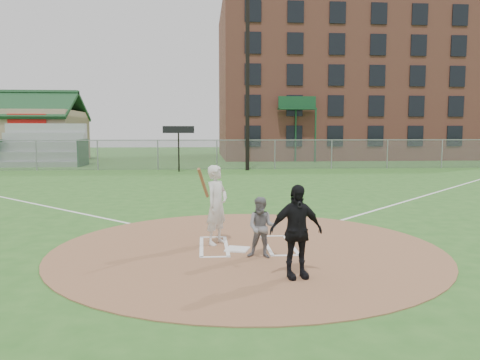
{
  "coord_description": "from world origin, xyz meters",
  "views": [
    {
      "loc": [
        -0.95,
        -9.98,
        2.53
      ],
      "look_at": [
        0.0,
        2.0,
        1.3
      ],
      "focal_mm": 35.0,
      "sensor_mm": 36.0,
      "label": 1
    }
  ],
  "objects": [
    {
      "name": "ground",
      "position": [
        0.0,
        0.0,
        0.0
      ],
      "size": [
        140.0,
        140.0,
        0.0
      ],
      "primitive_type": "plane",
      "color": "#2D6121",
      "rests_on": "ground"
    },
    {
      "name": "dirt_circle",
      "position": [
        0.0,
        0.0,
        0.01
      ],
      "size": [
        8.4,
        8.4,
        0.02
      ],
      "primitive_type": "cylinder",
      "color": "#966647",
      "rests_on": "ground"
    },
    {
      "name": "home_plate",
      "position": [
        -0.23,
        -0.21,
        0.04
      ],
      "size": [
        0.59,
        0.59,
        0.03
      ],
      "primitive_type": "cube",
      "rotation": [
        0.0,
        0.0,
        -0.32
      ],
      "color": "white",
      "rests_on": "dirt_circle"
    },
    {
      "name": "foul_line_first",
      "position": [
        9.0,
        9.0,
        0.01
      ],
      "size": [
        17.04,
        17.04,
        0.01
      ],
      "primitive_type": "cube",
      "rotation": [
        0.0,
        0.0,
        -0.79
      ],
      "color": "white",
      "rests_on": "ground"
    },
    {
      "name": "catcher",
      "position": [
        0.21,
        -0.86,
        0.63
      ],
      "size": [
        0.69,
        0.6,
        1.23
      ],
      "primitive_type": "imported",
      "rotation": [
        0.0,
        0.0,
        -0.26
      ],
      "color": "slate",
      "rests_on": "dirt_circle"
    },
    {
      "name": "umpire",
      "position": [
        0.64,
        -2.18,
        0.83
      ],
      "size": [
        1.01,
        0.55,
        1.63
      ],
      "primitive_type": "imported",
      "rotation": [
        0.0,
        0.0,
        0.17
      ],
      "color": "black",
      "rests_on": "dirt_circle"
    },
    {
      "name": "batters_boxes",
      "position": [
        0.0,
        0.15,
        0.03
      ],
      "size": [
        2.08,
        1.88,
        0.01
      ],
      "color": "white",
      "rests_on": "dirt_circle"
    },
    {
      "name": "batter_at_plate",
      "position": [
        -0.65,
        0.37,
        0.91
      ],
      "size": [
        0.8,
        1.08,
        1.78
      ],
      "color": "silver",
      "rests_on": "dirt_circle"
    },
    {
      "name": "outfield_fence",
      "position": [
        0.0,
        22.0,
        1.02
      ],
      "size": [
        56.08,
        0.08,
        2.03
      ],
      "color": "slate",
      "rests_on": "ground"
    },
    {
      "name": "bleachers",
      "position": [
        -13.0,
        26.2,
        1.59
      ],
      "size": [
        6.08,
        3.2,
        3.2
      ],
      "color": "#B7BABF",
      "rests_on": "ground"
    },
    {
      "name": "clubhouse",
      "position": [
        -18.0,
        32.99,
        2.39
      ],
      "size": [
        12.2,
        8.71,
        6.23
      ],
      "color": "tan",
      "rests_on": "ground"
    },
    {
      "name": "brick_warehouse",
      "position": [
        16.0,
        37.96,
        7.5
      ],
      "size": [
        30.0,
        17.17,
        15.0
      ],
      "color": "#A45847",
      "rests_on": "ground"
    },
    {
      "name": "light_pole",
      "position": [
        2.0,
        21.0,
        6.61
      ],
      "size": [
        1.2,
        0.3,
        12.22
      ],
      "color": "black",
      "rests_on": "ground"
    },
    {
      "name": "scoreboard_sign",
      "position": [
        -2.5,
        20.2,
        2.39
      ],
      "size": [
        2.0,
        0.1,
        2.93
      ],
      "color": "black",
      "rests_on": "ground"
    }
  ]
}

